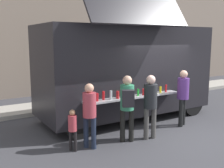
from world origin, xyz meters
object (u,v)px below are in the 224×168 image
food_truck_main (126,69)px  trash_bin (168,84)px  customer_front_ordering (150,101)px  child_near_queue (73,127)px  customer_extra_browsing (183,93)px  customer_rear_waiting (90,110)px  customer_mid_with_backpack (127,102)px

food_truck_main → trash_bin: food_truck_main is taller
customer_front_ordering → child_near_queue: size_ratio=1.70×
trash_bin → customer_extra_browsing: 5.14m
trash_bin → customer_front_ordering: size_ratio=0.58×
trash_bin → customer_rear_waiting: (-6.49, -4.02, 0.47)m
customer_mid_with_backpack → child_near_queue: (-1.44, 0.22, -0.46)m
customer_rear_waiting → child_near_queue: 0.56m
customer_front_ordering → child_near_queue: bearing=89.5°
customer_front_ordering → customer_extra_browsing: size_ratio=1.00×
customer_front_ordering → customer_rear_waiting: (-1.67, 0.29, -0.07)m
customer_mid_with_backpack → customer_front_ordering: bearing=-71.6°
food_truck_main → customer_front_ordering: (-0.61, -1.99, -0.64)m
food_truck_main → customer_front_ordering: size_ratio=3.34×
trash_bin → customer_mid_with_backpack: customer_mid_with_backpack is taller
customer_front_ordering → customer_extra_browsing: (1.59, 0.34, 0.00)m
customer_mid_with_backpack → customer_extra_browsing: size_ratio=1.01×
food_truck_main → child_near_queue: (-2.72, -1.64, -1.07)m
food_truck_main → child_near_queue: size_ratio=5.68×
trash_bin → customer_mid_with_backpack: size_ratio=0.57×
customer_front_ordering → customer_extra_browsing: bearing=-68.8°
customer_rear_waiting → food_truck_main: bearing=2.0°
trash_bin → child_near_queue: (-6.92, -3.96, 0.11)m
food_truck_main → child_near_queue: food_truck_main is taller
trash_bin → customer_mid_with_backpack: 6.91m
customer_extra_browsing → trash_bin: bearing=-64.5°
food_truck_main → customer_mid_with_backpack: food_truck_main is taller
food_truck_main → customer_extra_browsing: bearing=-58.8°
customer_extra_browsing → child_near_queue: size_ratio=1.70×
customer_front_ordering → customer_extra_browsing: customer_extra_browsing is taller
food_truck_main → trash_bin: (4.20, 2.32, -1.18)m
customer_rear_waiting → trash_bin: bearing=-2.8°
customer_rear_waiting → customer_extra_browsing: customer_extra_browsing is taller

